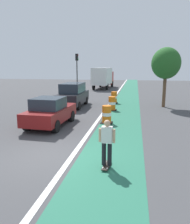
% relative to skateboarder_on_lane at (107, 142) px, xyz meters
% --- Properties ---
extents(ground_plane, '(100.00, 100.00, 0.00)m').
position_rel_skateboarder_on_lane_xyz_m(ground_plane, '(-2.34, 0.49, -0.91)').
color(ground_plane, '#424244').
extents(bike_lane_strip, '(2.50, 80.00, 0.01)m').
position_rel_skateboarder_on_lane_xyz_m(bike_lane_strip, '(0.06, 12.49, -0.91)').
color(bike_lane_strip, '#286B51').
rests_on(bike_lane_strip, ground).
extents(lane_divider_stripe, '(0.20, 80.00, 0.01)m').
position_rel_skateboarder_on_lane_xyz_m(lane_divider_stripe, '(-1.44, 12.49, -0.91)').
color(lane_divider_stripe, silver).
rests_on(lane_divider_stripe, ground).
extents(skateboarder_on_lane, '(0.57, 0.81, 1.69)m').
position_rel_skateboarder_on_lane_xyz_m(skateboarder_on_lane, '(0.00, 0.00, 0.00)').
color(skateboarder_on_lane, black).
rests_on(skateboarder_on_lane, ground).
extents(parked_sedan_nearest, '(2.04, 4.17, 1.70)m').
position_rel_skateboarder_on_lane_xyz_m(parked_sedan_nearest, '(-3.95, 4.80, -0.08)').
color(parked_sedan_nearest, maroon).
rests_on(parked_sedan_nearest, ground).
extents(parked_suv_second, '(1.94, 4.61, 2.04)m').
position_rel_skateboarder_on_lane_xyz_m(parked_suv_second, '(-4.41, 11.19, 0.12)').
color(parked_suv_second, black).
rests_on(parked_suv_second, ground).
extents(traffic_barrel_front, '(0.73, 0.73, 1.09)m').
position_rel_skateboarder_on_lane_xyz_m(traffic_barrel_front, '(-0.79, 6.05, -0.38)').
color(traffic_barrel_front, orange).
rests_on(traffic_barrel_front, ground).
extents(traffic_barrel_mid, '(0.73, 0.73, 1.09)m').
position_rel_skateboarder_on_lane_xyz_m(traffic_barrel_mid, '(-0.91, 10.20, -0.38)').
color(traffic_barrel_mid, orange).
rests_on(traffic_barrel_mid, ground).
extents(traffic_barrel_back, '(0.73, 0.73, 1.09)m').
position_rel_skateboarder_on_lane_xyz_m(traffic_barrel_back, '(-1.08, 13.70, -0.38)').
color(traffic_barrel_back, orange).
rests_on(traffic_barrel_back, ground).
extents(delivery_truck_down_block, '(2.62, 7.69, 3.23)m').
position_rel_skateboarder_on_lane_xyz_m(delivery_truck_down_block, '(-4.21, 27.83, 0.94)').
color(delivery_truck_down_block, silver).
rests_on(delivery_truck_down_block, ground).
extents(traffic_light_corner, '(0.41, 0.32, 5.10)m').
position_rel_skateboarder_on_lane_xyz_m(traffic_light_corner, '(-6.93, 22.09, 2.59)').
color(traffic_light_corner, '#2D2D2D').
rests_on(traffic_light_corner, ground).
extents(street_tree_sidewalk, '(2.40, 2.40, 5.00)m').
position_rel_skateboarder_on_lane_xyz_m(street_tree_sidewalk, '(3.32, 12.42, 2.76)').
color(street_tree_sidewalk, brown).
rests_on(street_tree_sidewalk, ground).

